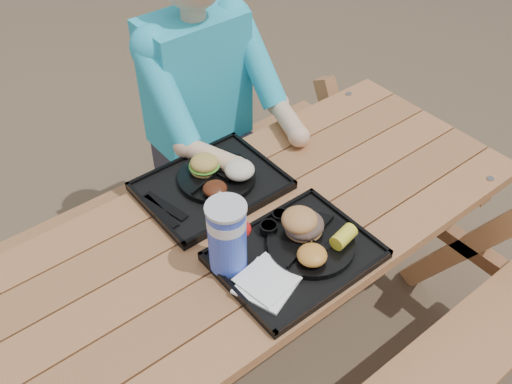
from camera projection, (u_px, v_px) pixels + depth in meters
ground at (256, 353)px, 2.29m from camera, size 60.00×60.00×0.00m
picnic_table at (256, 296)px, 2.03m from camera, size 1.80×1.49×0.75m
tray_near at (295, 256)px, 1.67m from camera, size 0.45×0.35×0.02m
tray_far at (212, 187)px, 1.89m from camera, size 0.45×0.35×0.02m
plate_near at (311, 244)px, 1.67m from camera, size 0.26×0.26×0.02m
plate_far at (217, 177)px, 1.90m from camera, size 0.26×0.26×0.02m
napkin_stack at (266, 284)px, 1.57m from camera, size 0.19×0.19×0.02m
soda_cup at (227, 238)px, 1.56m from camera, size 0.11×0.11×0.22m
condiment_bbq at (269, 229)px, 1.71m from camera, size 0.05×0.05×0.03m
condiment_mustard at (280, 216)px, 1.75m from camera, size 0.05×0.05×0.03m
sandwich at (305, 216)px, 1.66m from camera, size 0.11×0.11×0.12m
mac_cheese at (312, 255)px, 1.60m from camera, size 0.09×0.09×0.04m
corn_cob at (344, 237)px, 1.65m from camera, size 0.09×0.09×0.05m
cutlery_far at (165, 206)px, 1.80m from camera, size 0.07×0.18×0.01m
burger at (204, 160)px, 1.88m from camera, size 0.10×0.10×0.09m
baked_beans at (215, 189)px, 1.81m from camera, size 0.08×0.08×0.04m
potato_salad at (240, 170)px, 1.86m from camera, size 0.10×0.10×0.06m
diner at (202, 131)px, 2.32m from camera, size 0.48×0.84×1.28m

